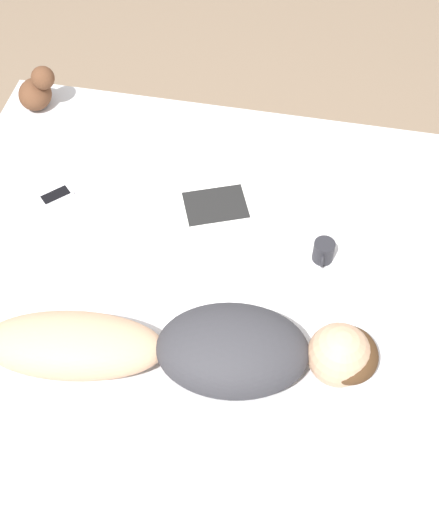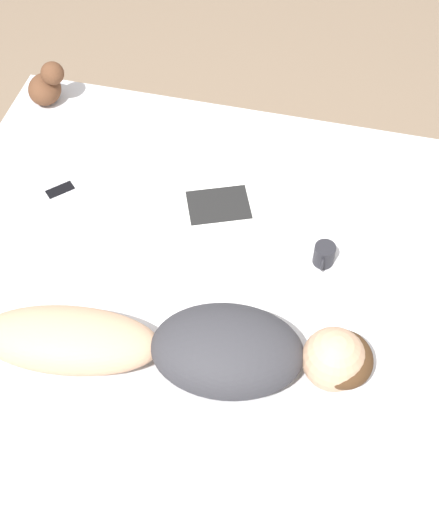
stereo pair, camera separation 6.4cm
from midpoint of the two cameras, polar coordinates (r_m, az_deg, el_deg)
name	(u,v)px [view 1 (the left image)]	position (r m, az deg, el deg)	size (l,w,h in m)	color
ground_plane	(196,363)	(3.01, -2.49, -8.53)	(12.00, 12.00, 0.00)	#7A6651
bed	(194,328)	(2.78, -2.68, -5.80)	(1.99, 2.09, 0.56)	tan
person	(199,349)	(2.29, -2.42, -7.48)	(0.43, 1.30, 0.21)	tan
open_magazine	(209,182)	(2.86, -1.46, 5.96)	(0.63, 0.52, 0.01)	white
coffee_mug	(324,251)	(2.60, 7.63, 0.38)	(0.11, 0.08, 0.09)	#232328
cell_phone	(56,196)	(2.88, -13.60, 4.71)	(0.14, 0.14, 0.01)	silver
plush_toy	(37,90)	(3.23, -14.95, 12.70)	(0.15, 0.17, 0.21)	brown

